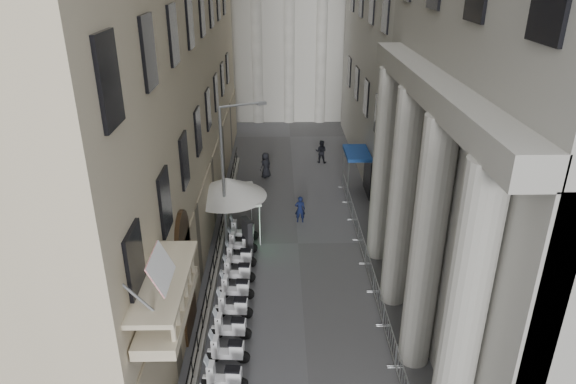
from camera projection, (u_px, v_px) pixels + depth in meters
name	position (u px, v px, depth m)	size (l,w,h in m)	color
iron_fence	(219.00, 255.00, 27.67)	(0.30, 28.00, 1.40)	black
blue_awning	(355.00, 193.00, 35.11)	(1.60, 3.00, 3.00)	navy
scooter_4	(229.00, 362.00, 20.32)	(0.56, 1.40, 1.50)	white
scooter_5	(232.00, 338.00, 21.59)	(0.56, 1.40, 1.50)	white
scooter_6	(234.00, 317.00, 22.87)	(0.56, 1.40, 1.50)	white
scooter_7	(236.00, 298.00, 24.14)	(0.56, 1.40, 1.50)	white
scooter_8	(238.00, 281.00, 25.42)	(0.56, 1.40, 1.50)	white
scooter_9	(240.00, 266.00, 26.69)	(0.56, 1.40, 1.50)	white
scooter_10	(242.00, 252.00, 27.97)	(0.56, 1.40, 1.50)	white
scooter_11	(244.00, 240.00, 29.25)	(0.56, 1.40, 1.50)	white
barrier_2	(388.00, 345.00, 21.20)	(0.60, 2.40, 1.10)	#B0B3B8
barrier_3	(378.00, 308.00, 23.47)	(0.60, 2.40, 1.10)	#B0B3B8
barrier_4	(369.00, 277.00, 25.75)	(0.60, 2.40, 1.10)	#B0B3B8
barrier_5	(361.00, 252.00, 28.03)	(0.60, 2.40, 1.10)	#B0B3B8
barrier_6	(355.00, 230.00, 30.31)	(0.60, 2.40, 1.10)	#B0B3B8
barrier_7	(350.00, 211.00, 32.58)	(0.60, 2.40, 1.10)	#B0B3B8
barrier_8	(345.00, 195.00, 34.86)	(0.60, 2.40, 1.10)	#B0B3B8
security_tent	(233.00, 190.00, 28.27)	(4.42, 4.42, 3.59)	white
street_lamp	(228.00, 166.00, 26.88)	(2.42, 1.18, 7.93)	gray
info_kiosk	(248.00, 236.00, 27.45)	(0.65, 1.00, 2.05)	black
pedestrian_a	(300.00, 209.00, 30.87)	(0.62, 0.41, 1.70)	black
pedestrian_b	(321.00, 151.00, 40.04)	(0.89, 0.69, 1.83)	black
pedestrian_c	(266.00, 165.00, 37.30)	(0.92, 0.60, 1.89)	black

